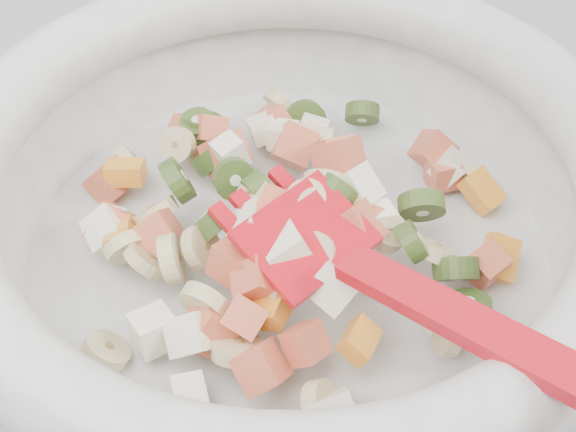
{
  "coord_description": "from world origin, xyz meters",
  "views": [
    {
      "loc": [
        -0.05,
        1.07,
        1.3
      ],
      "look_at": [
        -0.08,
        1.41,
        0.95
      ],
      "focal_mm": 55.0,
      "sensor_mm": 36.0,
      "label": 1
    }
  ],
  "objects": [
    {
      "name": "mixing_bowl",
      "position": [
        -0.08,
        1.41,
        0.96
      ],
      "size": [
        0.39,
        0.39,
        0.13
      ],
      "color": "white",
      "rests_on": "counter"
    }
  ]
}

